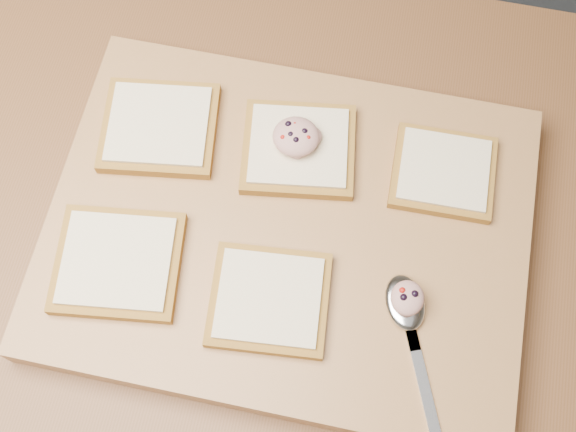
% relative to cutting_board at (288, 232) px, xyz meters
% --- Properties ---
extents(ground, '(4.00, 4.00, 0.00)m').
position_rel_cutting_board_xyz_m(ground, '(-0.16, -0.02, -0.92)').
color(ground, '#515459').
rests_on(ground, ground).
extents(island_counter, '(2.00, 0.80, 0.90)m').
position_rel_cutting_board_xyz_m(island_counter, '(-0.16, -0.02, -0.47)').
color(island_counter, slate).
rests_on(island_counter, ground).
extents(cutting_board, '(0.51, 0.39, 0.04)m').
position_rel_cutting_board_xyz_m(cutting_board, '(0.00, 0.00, 0.00)').
color(cutting_board, '#B77D4E').
rests_on(cutting_board, island_counter).
extents(bread_far_left, '(0.14, 0.13, 0.02)m').
position_rel_cutting_board_xyz_m(bread_far_left, '(-0.16, 0.08, 0.03)').
color(bread_far_left, olive).
rests_on(bread_far_left, cutting_board).
extents(bread_far_center, '(0.14, 0.13, 0.02)m').
position_rel_cutting_board_xyz_m(bread_far_center, '(-0.01, 0.09, 0.03)').
color(bread_far_center, olive).
rests_on(bread_far_center, cutting_board).
extents(bread_far_right, '(0.11, 0.10, 0.02)m').
position_rel_cutting_board_xyz_m(bread_far_right, '(0.15, 0.09, 0.03)').
color(bread_far_right, olive).
rests_on(bread_far_right, cutting_board).
extents(bread_near_left, '(0.14, 0.13, 0.02)m').
position_rel_cutting_board_xyz_m(bread_near_left, '(-0.16, -0.08, 0.03)').
color(bread_near_left, olive).
rests_on(bread_near_left, cutting_board).
extents(bread_near_center, '(0.13, 0.12, 0.02)m').
position_rel_cutting_board_xyz_m(bread_near_center, '(-0.00, -0.09, 0.03)').
color(bread_near_center, olive).
rests_on(bread_near_center, cutting_board).
extents(tuna_salad_dollop, '(0.05, 0.05, 0.02)m').
position_rel_cutting_board_xyz_m(tuna_salad_dollop, '(-0.01, 0.09, 0.05)').
color(tuna_salad_dollop, tan).
rests_on(tuna_salad_dollop, bread_far_center).
extents(spoon, '(0.10, 0.19, 0.01)m').
position_rel_cutting_board_xyz_m(spoon, '(0.14, -0.07, 0.03)').
color(spoon, silver).
rests_on(spoon, cutting_board).
extents(spoon_salad, '(0.03, 0.04, 0.02)m').
position_rel_cutting_board_xyz_m(spoon_salad, '(0.13, -0.06, 0.04)').
color(spoon_salad, tan).
rests_on(spoon_salad, spoon).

